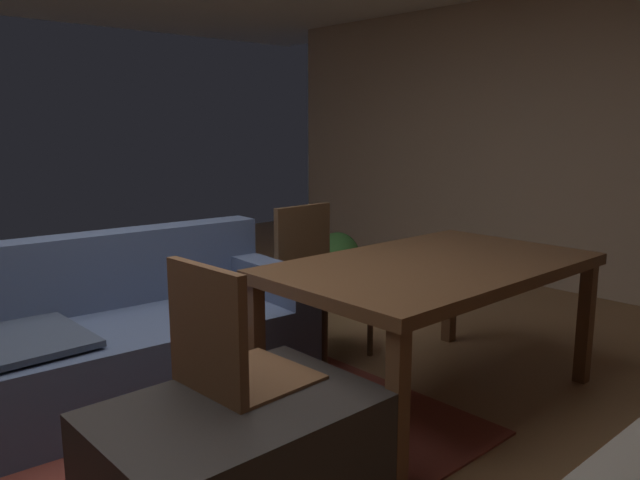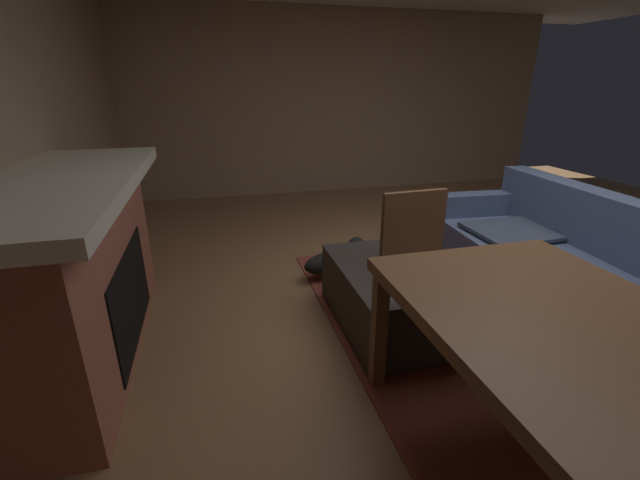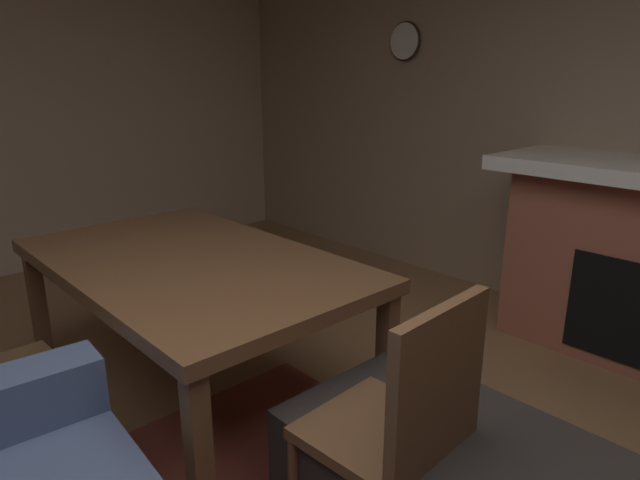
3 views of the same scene
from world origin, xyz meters
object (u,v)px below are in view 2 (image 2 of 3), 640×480
couch (558,268)px  dining_table (592,356)px  ottoman_coffee_table (391,297)px  tv_remote (409,266)px  fireplace (72,271)px  small_dog (336,260)px  dining_chair_west (419,257)px

couch → dining_table: 1.76m
ottoman_coffee_table → tv_remote: tv_remote is taller
couch → tv_remote: 1.20m
fireplace → small_dog: size_ratio=3.63×
dining_table → fireplace: bearing=-126.2°
couch → tv_remote: (-0.01, -1.19, 0.15)m
ottoman_coffee_table → small_dog: ottoman_coffee_table is taller
fireplace → dining_table: 2.55m
fireplace → dining_table: fireplace is taller
small_dog → couch: bearing=59.3°
tv_remote → couch: bearing=61.8°
ottoman_coffee_table → dining_table: bearing=6.2°
dining_chair_west → small_dog: 1.00m
fireplace → ottoman_coffee_table: 1.95m
ottoman_coffee_table → tv_remote: size_ratio=6.30×
couch → ottoman_coffee_table: size_ratio=2.17×
dining_chair_west → ottoman_coffee_table: bearing=-118.3°
dining_chair_west → dining_table: bearing=0.2°
fireplace → ottoman_coffee_table: size_ratio=2.07×
couch → dining_chair_west: size_ratio=2.35×
fireplace → small_dog: (-0.63, 1.77, -0.39)m
ottoman_coffee_table → dining_table: dining_table is taller
tv_remote → ottoman_coffee_table: bearing=-132.6°
tv_remote → dining_table: 1.32m
ottoman_coffee_table → small_dog: (-0.81, -0.14, -0.05)m
ottoman_coffee_table → small_dog: bearing=-169.9°
couch → tv_remote: size_ratio=13.66×
dining_table → small_dog: dining_table is taller
dining_chair_west → couch: bearing=91.8°
couch → small_dog: (-0.85, -1.43, -0.14)m
couch → tv_remote: bearing=-90.6°
tv_remote → dining_chair_west: 0.10m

